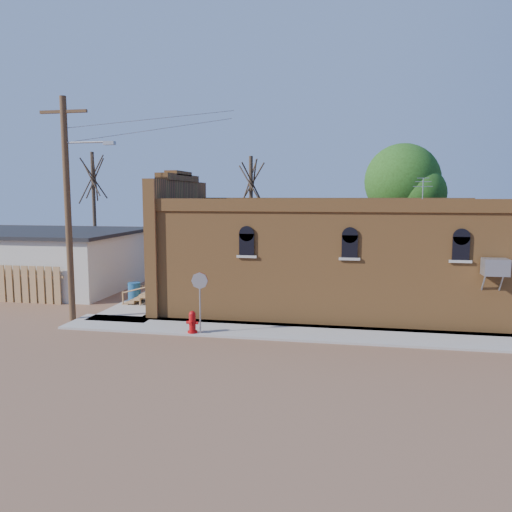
% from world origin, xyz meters
% --- Properties ---
extents(ground, '(120.00, 120.00, 0.00)m').
position_xyz_m(ground, '(0.00, 0.00, 0.00)').
color(ground, brown).
rests_on(ground, ground).
extents(sidewalk_south, '(19.00, 2.20, 0.08)m').
position_xyz_m(sidewalk_south, '(1.50, 0.90, 0.04)').
color(sidewalk_south, '#9E9991').
rests_on(sidewalk_south, ground).
extents(sidewalk_west, '(2.60, 10.00, 0.08)m').
position_xyz_m(sidewalk_west, '(-6.30, 6.00, 0.04)').
color(sidewalk_west, '#9E9991').
rests_on(sidewalk_west, ground).
extents(brick_bar, '(16.40, 7.97, 6.30)m').
position_xyz_m(brick_bar, '(1.64, 5.49, 2.34)').
color(brick_bar, '#AA6B34').
rests_on(brick_bar, ground).
extents(wood_fence, '(5.20, 0.10, 1.80)m').
position_xyz_m(wood_fence, '(-12.80, 3.80, 0.90)').
color(wood_fence, '#AB894D').
rests_on(wood_fence, ground).
extents(utility_pole, '(3.12, 0.26, 9.00)m').
position_xyz_m(utility_pole, '(-8.14, 1.20, 4.77)').
color(utility_pole, '#49331D').
rests_on(utility_pole, ground).
extents(tree_bare_near, '(2.80, 2.80, 7.65)m').
position_xyz_m(tree_bare_near, '(-3.00, 13.00, 5.96)').
color(tree_bare_near, '#4C3C2B').
rests_on(tree_bare_near, ground).
extents(tree_bare_far, '(2.80, 2.80, 8.16)m').
position_xyz_m(tree_bare_far, '(-14.00, 14.00, 6.36)').
color(tree_bare_far, '#4C3C2B').
rests_on(tree_bare_far, ground).
extents(tree_leafy, '(4.40, 4.40, 8.15)m').
position_xyz_m(tree_leafy, '(6.00, 13.50, 5.93)').
color(tree_leafy, '#4C3C2B').
rests_on(tree_leafy, ground).
extents(fire_hydrant, '(0.45, 0.41, 0.82)m').
position_xyz_m(fire_hydrant, '(-2.65, -0.00, 0.48)').
color(fire_hydrant, '#B20A0C').
rests_on(fire_hydrant, sidewalk_south).
extents(stop_sign, '(0.62, 0.10, 2.27)m').
position_xyz_m(stop_sign, '(-2.35, 0.00, 1.82)').
color(stop_sign, '#97979D').
rests_on(stop_sign, sidewalk_south).
extents(trash_barrel, '(0.67, 0.67, 0.91)m').
position_xyz_m(trash_barrel, '(-7.07, 4.76, 0.53)').
color(trash_barrel, navy).
rests_on(trash_barrel, sidewalk_west).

